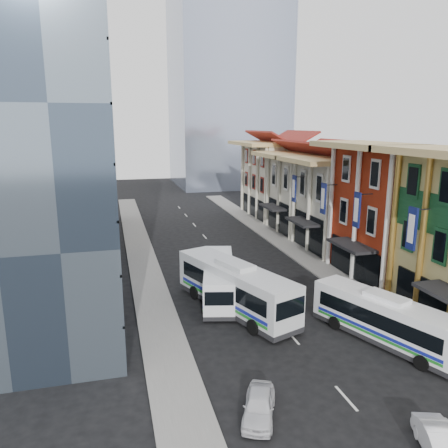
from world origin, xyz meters
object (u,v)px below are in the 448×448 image
object	(u,v)px
bus_left_near	(235,286)
bus_left_far	(219,278)
office_tower	(27,111)
bus_right	(385,318)
sedan_left	(259,406)
sedan_right	(441,445)

from	to	relation	value
bus_left_near	bus_left_far	distance (m)	2.95
office_tower	bus_left_near	size ratio (longest dim) A/B	2.45
bus_left_near	bus_right	world-z (taller)	bus_left_near
office_tower	bus_right	size ratio (longest dim) A/B	2.91
office_tower	bus_left_far	distance (m)	19.49
bus_right	bus_left_far	bearing A→B (deg)	109.28
office_tower	bus_right	world-z (taller)	office_tower
sedan_left	office_tower	bearing A→B (deg)	147.43
office_tower	bus_left_near	xyz separation A→B (m)	(14.44, -5.79, -13.04)
bus_left_near	sedan_right	xyz separation A→B (m)	(4.28, -17.01, -1.34)
bus_left_far	bus_right	bearing A→B (deg)	-36.17
bus_left_near	bus_left_far	world-z (taller)	bus_left_near
bus_left_near	sedan_left	distance (m)	12.76
office_tower	sedan_right	xyz separation A→B (m)	(18.72, -22.79, -14.38)
office_tower	sedan_right	size ratio (longest dim) A/B	7.99
bus_left_far	sedan_left	bearing A→B (deg)	-82.99
bus_left_near	sedan_left	size ratio (longest dim) A/B	3.33
sedan_right	bus_left_far	bearing A→B (deg)	122.14
office_tower	bus_left_far	world-z (taller)	office_tower
bus_right	sedan_right	size ratio (longest dim) A/B	2.75
bus_left_far	sedan_right	bearing A→B (deg)	-62.60
bus_left_far	bus_left_near	bearing A→B (deg)	-65.60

